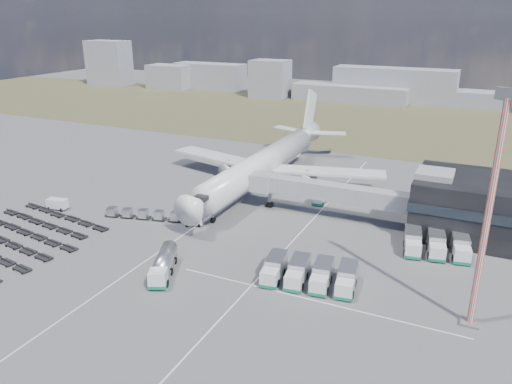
% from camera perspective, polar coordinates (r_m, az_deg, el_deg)
% --- Properties ---
extents(ground, '(420.00, 420.00, 0.00)m').
position_cam_1_polar(ground, '(84.61, -7.97, -5.67)').
color(ground, '#565659').
rests_on(ground, ground).
extents(grass_strip, '(420.00, 90.00, 0.01)m').
position_cam_1_polar(grass_strip, '(182.23, 11.23, 8.03)').
color(grass_strip, '#47422B').
rests_on(grass_strip, ground).
extents(lane_markings, '(47.12, 110.00, 0.01)m').
position_cam_1_polar(lane_markings, '(82.51, -1.09, -6.16)').
color(lane_markings, silver).
rests_on(lane_markings, ground).
extents(terminal, '(30.40, 16.40, 11.00)m').
position_cam_1_polar(terminal, '(92.83, 26.74, -1.83)').
color(terminal, black).
rests_on(terminal, ground).
extents(jet_bridge, '(30.30, 3.80, 7.05)m').
position_cam_1_polar(jet_bridge, '(93.37, 7.02, 0.23)').
color(jet_bridge, '#939399').
rests_on(jet_bridge, ground).
extents(airliner, '(51.59, 64.53, 17.62)m').
position_cam_1_polar(airliner, '(109.35, 1.11, 3.44)').
color(airliner, white).
rests_on(airliner, ground).
extents(skyline, '(308.64, 24.33, 22.42)m').
position_cam_1_polar(skyline, '(220.11, 16.88, 11.47)').
color(skyline, gray).
rests_on(skyline, ground).
extents(fuel_tanker, '(6.31, 10.10, 3.21)m').
position_cam_1_polar(fuel_tanker, '(74.60, -10.55, -8.13)').
color(fuel_tanker, white).
rests_on(fuel_tanker, ground).
extents(pushback_tug, '(3.62, 2.80, 1.45)m').
position_cam_1_polar(pushback_tug, '(90.50, -7.10, -3.38)').
color(pushback_tug, white).
rests_on(pushback_tug, ground).
extents(utility_van, '(4.21, 2.40, 2.15)m').
position_cam_1_polar(utility_van, '(104.23, -21.75, -1.31)').
color(utility_van, white).
rests_on(utility_van, ground).
extents(catering_truck, '(2.81, 5.68, 2.51)m').
position_cam_1_polar(catering_truck, '(101.20, 7.33, -0.49)').
color(catering_truck, white).
rests_on(catering_truck, ground).
extents(service_trucks_near, '(13.68, 8.80, 2.85)m').
position_cam_1_polar(service_trucks_near, '(71.50, 6.15, -9.25)').
color(service_trucks_near, white).
rests_on(service_trucks_near, ground).
extents(service_trucks_far, '(10.86, 8.94, 2.96)m').
position_cam_1_polar(service_trucks_far, '(84.41, 19.91, -5.60)').
color(service_trucks_far, white).
rests_on(service_trucks_far, ground).
extents(uld_row, '(14.91, 5.14, 1.64)m').
position_cam_1_polar(uld_row, '(94.73, -12.76, -2.48)').
color(uld_row, black).
rests_on(uld_row, ground).
extents(baggage_dollies, '(29.05, 25.33, 0.70)m').
position_cam_1_polar(baggage_dollies, '(94.99, -26.34, -4.50)').
color(baggage_dollies, black).
rests_on(baggage_dollies, ground).
extents(floodlight_mast, '(2.70, 2.22, 28.81)m').
position_cam_1_polar(floodlight_mast, '(62.56, 24.99, -2.45)').
color(floodlight_mast, red).
rests_on(floodlight_mast, ground).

